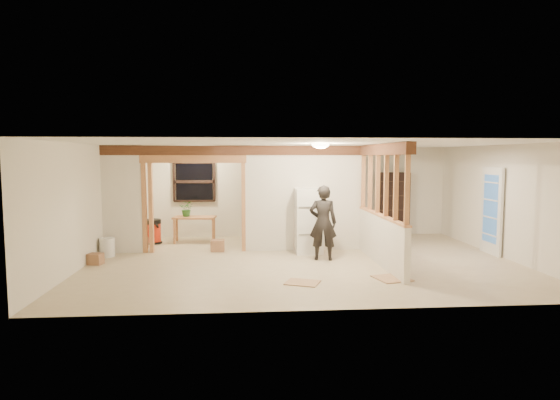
{
  "coord_description": "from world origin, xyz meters",
  "views": [
    {
      "loc": [
        -1.24,
        -9.82,
        2.23
      ],
      "look_at": [
        -0.44,
        0.4,
        1.28
      ],
      "focal_mm": 30.0,
      "sensor_mm": 36.0,
      "label": 1
    }
  ],
  "objects": [
    {
      "name": "wall_back",
      "position": [
        0.0,
        3.25,
        1.25
      ],
      "size": [
        9.0,
        0.01,
        2.5
      ],
      "primitive_type": "cube",
      "color": "silver",
      "rests_on": "floor"
    },
    {
      "name": "bucket",
      "position": [
        -4.3,
        0.78,
        0.21
      ],
      "size": [
        0.4,
        0.4,
        0.42
      ],
      "primitive_type": "cylinder",
      "rotation": [
        0.0,
        0.0,
        -0.23
      ],
      "color": "white",
      "rests_on": "floor"
    },
    {
      "name": "wall_right",
      "position": [
        4.5,
        0.0,
        1.25
      ],
      "size": [
        0.01,
        6.5,
        2.5
      ],
      "primitive_type": "cube",
      "color": "silver",
      "rests_on": "floor"
    },
    {
      "name": "potted_plant",
      "position": [
        -2.73,
        2.47,
        0.88
      ],
      "size": [
        0.43,
        0.39,
        0.41
      ],
      "primitive_type": "imported",
      "rotation": [
        0.0,
        0.0,
        -0.23
      ],
      "color": "#3B752C",
      "rests_on": "work_table"
    },
    {
      "name": "floor_panel_far",
      "position": [
        -0.21,
        -1.76,
        0.01
      ],
      "size": [
        0.71,
        0.64,
        0.02
      ],
      "primitive_type": "cube",
      "rotation": [
        0.0,
        0.0,
        -0.39
      ],
      "color": "tan",
      "rests_on": "floor"
    },
    {
      "name": "partition_left_stub",
      "position": [
        -4.05,
        1.2,
        1.25
      ],
      "size": [
        0.9,
        0.12,
        2.5
      ],
      "primitive_type": "cube",
      "color": "silver",
      "rests_on": "floor"
    },
    {
      "name": "box_util_b",
      "position": [
        -3.74,
        1.57,
        0.14
      ],
      "size": [
        0.33,
        0.33,
        0.28
      ],
      "primitive_type": "cube",
      "rotation": [
        0.0,
        0.0,
        -0.12
      ],
      "color": "#9E6C4C",
      "rests_on": "floor"
    },
    {
      "name": "bookshelf",
      "position": [
        2.96,
        3.03,
        0.9
      ],
      "size": [
        0.9,
        0.3,
        1.8
      ],
      "primitive_type": "cube",
      "color": "black",
      "rests_on": "floor"
    },
    {
      "name": "doorway_frame",
      "position": [
        -2.4,
        1.2,
        1.1
      ],
      "size": [
        2.46,
        0.14,
        2.2
      ],
      "primitive_type": "cube",
      "color": "tan",
      "rests_on": "floor"
    },
    {
      "name": "refrigerator",
      "position": [
        0.26,
        0.84,
        0.75
      ],
      "size": [
        0.62,
        0.6,
        1.5
      ],
      "primitive_type": "cube",
      "color": "white",
      "rests_on": "floor"
    },
    {
      "name": "ceiling",
      "position": [
        0.0,
        0.0,
        2.5
      ],
      "size": [
        9.0,
        6.5,
        0.01
      ],
      "primitive_type": "cube",
      "color": "white"
    },
    {
      "name": "stud_partition",
      "position": [
        1.6,
        -0.4,
        1.66
      ],
      "size": [
        0.14,
        3.2,
        1.32
      ],
      "primitive_type": "cube",
      "color": "tan",
      "rests_on": "pony_wall"
    },
    {
      "name": "french_door",
      "position": [
        4.42,
        0.4,
        1.0
      ],
      "size": [
        0.12,
        0.86,
        2.0
      ],
      "primitive_type": "cube",
      "color": "white",
      "rests_on": "floor"
    },
    {
      "name": "pony_wall",
      "position": [
        1.6,
        -0.4,
        0.5
      ],
      "size": [
        0.12,
        3.2,
        1.0
      ],
      "primitive_type": "cube",
      "color": "silver",
      "rests_on": "floor"
    },
    {
      "name": "work_table",
      "position": [
        -2.53,
        2.43,
        0.34
      ],
      "size": [
        1.13,
        0.66,
        0.68
      ],
      "primitive_type": "cube",
      "rotation": [
        0.0,
        0.0,
        -0.12
      ],
      "color": "tan",
      "rests_on": "floor"
    },
    {
      "name": "floor",
      "position": [
        0.0,
        0.0,
        -0.01
      ],
      "size": [
        9.0,
        6.5,
        0.01
      ],
      "primitive_type": "cube",
      "color": "#C0AE8E",
      "rests_on": "ground"
    },
    {
      "name": "partition_center",
      "position": [
        0.2,
        1.2,
        1.25
      ],
      "size": [
        2.8,
        0.12,
        2.5
      ],
      "primitive_type": "cube",
      "color": "silver",
      "rests_on": "floor"
    },
    {
      "name": "box_util_a",
      "position": [
        -1.87,
        1.2,
        0.14
      ],
      "size": [
        0.32,
        0.27,
        0.27
      ],
      "primitive_type": "cube",
      "rotation": [
        0.0,
        0.0,
        -0.0
      ],
      "color": "#9E6C4C",
      "rests_on": "floor"
    },
    {
      "name": "wall_front",
      "position": [
        0.0,
        -3.25,
        1.25
      ],
      "size": [
        9.0,
        0.01,
        2.5
      ],
      "primitive_type": "cube",
      "color": "silver",
      "rests_on": "floor"
    },
    {
      "name": "woman",
      "position": [
        0.46,
        0.08,
        0.81
      ],
      "size": [
        0.65,
        0.49,
        1.63
      ],
      "primitive_type": "imported",
      "rotation": [
        0.0,
        0.0,
        2.96
      ],
      "color": "black",
      "rests_on": "floor"
    },
    {
      "name": "shop_vac",
      "position": [
        -3.6,
        2.3,
        0.32
      ],
      "size": [
        0.6,
        0.6,
        0.64
      ],
      "primitive_type": "cylinder",
      "rotation": [
        0.0,
        0.0,
        -0.25
      ],
      "color": "red",
      "rests_on": "floor"
    },
    {
      "name": "window_back",
      "position": [
        -2.6,
        3.17,
        1.55
      ],
      "size": [
        1.12,
        0.1,
        1.1
      ],
      "primitive_type": "cube",
      "color": "black",
      "rests_on": "wall_back"
    },
    {
      "name": "floor_panel_near",
      "position": [
        1.46,
        -1.61,
        0.01
      ],
      "size": [
        0.7,
        0.7,
        0.02
      ],
      "primitive_type": "cube",
      "rotation": [
        0.0,
        0.0,
        0.25
      ],
      "color": "tan",
      "rests_on": "floor"
    },
    {
      "name": "wall_left",
      "position": [
        -4.5,
        0.0,
        1.25
      ],
      "size": [
        0.01,
        6.5,
        2.5
      ],
      "primitive_type": "cube",
      "color": "silver",
      "rests_on": "floor"
    },
    {
      "name": "ceiling_dome_util",
      "position": [
        -2.5,
        2.3,
        2.48
      ],
      "size": [
        0.32,
        0.32,
        0.14
      ],
      "primitive_type": "ellipsoid",
      "color": "#FFEABF",
      "rests_on": "ceiling"
    },
    {
      "name": "header_beam_back",
      "position": [
        -1.0,
        1.2,
        2.38
      ],
      "size": [
        7.0,
        0.18,
        0.22
      ],
      "primitive_type": "cube",
      "color": "#59311E",
      "rests_on": "ceiling"
    },
    {
      "name": "box_front",
      "position": [
        -4.33,
        0.02,
        0.11
      ],
      "size": [
        0.33,
        0.29,
        0.23
      ],
      "primitive_type": "cube",
      "rotation": [
        0.0,
        0.0,
        -0.23
      ],
      "color": "#9E6C4C",
      "rests_on": "floor"
    },
    {
      "name": "ceiling_dome_main",
      "position": [
        0.3,
        -0.5,
        2.48
      ],
      "size": [
        0.36,
        0.36,
        0.16
      ],
      "primitive_type": "ellipsoid",
      "color": "#FFEABF",
      "rests_on": "ceiling"
    },
    {
      "name": "header_beam_right",
      "position": [
        1.6,
        -0.4,
        2.38
      ],
      "size": [
        0.18,
        3.3,
        0.22
      ],
      "primitive_type": "cube",
      "color": "#59311E",
      "rests_on": "ceiling"
    },
    {
      "name": "hanging_bulb",
      "position": [
        -2.0,
        1.6,
        2.18
      ],
      "size": [
        0.07,
        0.07,
        0.07
      ],
      "primitive_type": "ellipsoid",
      "color": "#FFD88C",
      "rests_on": "ceiling"
    }
  ]
}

